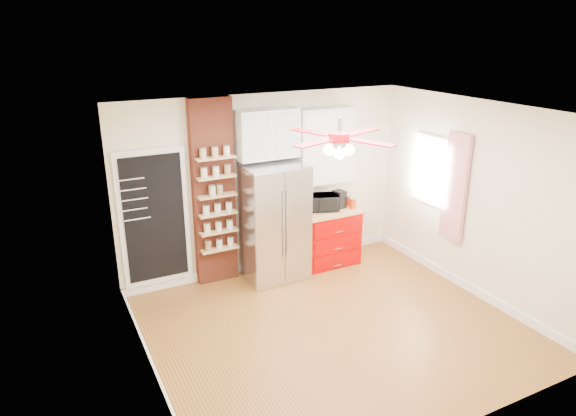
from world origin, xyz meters
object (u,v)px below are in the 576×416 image
toaster_oven (323,202)px  ceiling_fan (340,138)px  coffee_maker (339,199)px  pantry_jar_oats (212,191)px  canister_left (353,203)px  red_cabinet (328,236)px  fridge (274,222)px

toaster_oven → ceiling_fan: bearing=-98.7°
coffee_maker → ceiling_fan: bearing=-134.1°
pantry_jar_oats → coffee_maker: bearing=-2.0°
ceiling_fan → pantry_jar_oats: (-0.92, 1.76, -0.98)m
canister_left → pantry_jar_oats: size_ratio=1.11×
pantry_jar_oats → canister_left: bearing=-5.1°
red_cabinet → canister_left: canister_left is taller
red_cabinet → toaster_oven: toaster_oven is taller
red_cabinet → ceiling_fan: (-0.92, -1.68, 1.97)m
fridge → canister_left: bearing=-2.9°
toaster_oven → coffee_maker: coffee_maker is taller
red_cabinet → ceiling_fan: bearing=-118.7°
canister_left → ceiling_fan: bearing=-129.6°
ceiling_fan → coffee_maker: 2.46m
toaster_oven → canister_left: toaster_oven is taller
red_cabinet → canister_left: bearing=-17.8°
toaster_oven → red_cabinet: bearing=9.4°
coffee_maker → red_cabinet: bearing=172.1°
fridge → toaster_oven: fridge is taller
canister_left → pantry_jar_oats: 2.27m
red_cabinet → coffee_maker: 0.62m
red_cabinet → coffee_maker: coffee_maker is taller
pantry_jar_oats → fridge: bearing=-8.5°
red_cabinet → toaster_oven: (-0.09, 0.01, 0.57)m
toaster_oven → fridge: bearing=-158.5°
coffee_maker → pantry_jar_oats: bearing=167.5°
fridge → pantry_jar_oats: bearing=171.5°
coffee_maker → canister_left: 0.22m
ceiling_fan → toaster_oven: (0.83, 1.69, -1.40)m
red_cabinet → toaster_oven: 0.58m
fridge → red_cabinet: 1.06m
ceiling_fan → fridge: bearing=91.8°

